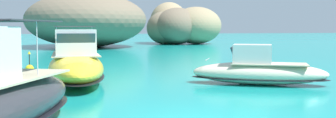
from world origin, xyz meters
TOP-DOWN VIEW (x-y plane):
  - islet_large at (0.37, 55.28)m, footprint 20.24×27.89m
  - islet_small at (18.48, 61.13)m, footprint 16.35×19.47m
  - motorboat_yellow at (-3.18, 10.83)m, footprint 3.16×10.05m
  - motorboat_cream at (6.19, 7.29)m, footprint 7.40×5.44m
  - channel_buoy at (-6.00, 16.34)m, footprint 0.56×0.56m

SIDE VIEW (x-z plane):
  - channel_buoy at x=-6.00m, z-range -0.40..1.08m
  - motorboat_cream at x=6.19m, z-range -0.35..1.79m
  - motorboat_yellow at x=-3.18m, z-range -0.57..2.56m
  - islet_small at x=18.48m, z-range -0.54..7.75m
  - islet_large at x=0.37m, z-range -0.38..8.25m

